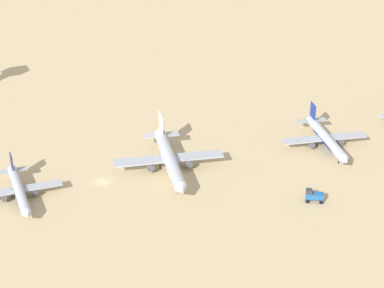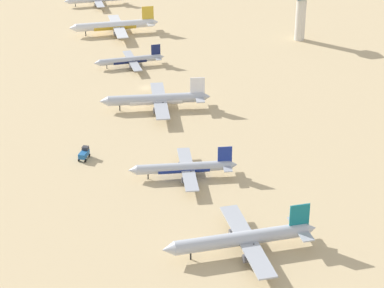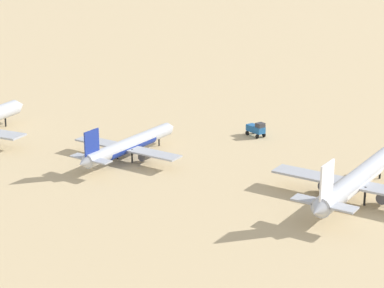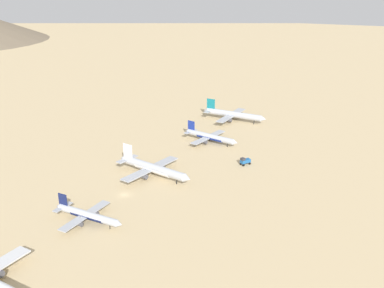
% 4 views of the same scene
% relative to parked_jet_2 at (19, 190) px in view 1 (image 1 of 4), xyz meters
% --- Properties ---
extents(ground_plane, '(1800.00, 1800.00, 0.00)m').
position_rel_parked_jet_2_xyz_m(ground_plane, '(-0.27, 25.17, -3.02)').
color(ground_plane, tan).
extents(parked_jet_2, '(31.43, 25.50, 9.07)m').
position_rel_parked_jet_2_xyz_m(parked_jet_2, '(0.00, 0.00, 0.00)').
color(parked_jet_2, '#B2B7C1').
rests_on(parked_jet_2, ground).
extents(parked_jet_3, '(42.72, 35.00, 12.39)m').
position_rel_parked_jet_2_xyz_m(parked_jet_3, '(0.78, 46.88, 1.10)').
color(parked_jet_3, '#B2B7C1').
rests_on(parked_jet_3, ground).
extents(parked_jet_4, '(35.44, 29.03, 10.28)m').
position_rel_parked_jet_2_xyz_m(parked_jet_4, '(6.21, 100.85, 0.40)').
color(parked_jet_4, '#B2B7C1').
rests_on(parked_jet_4, ground).
extents(service_truck, '(4.86, 5.70, 3.90)m').
position_rel_parked_jet_2_xyz_m(service_truck, '(34.91, 78.53, -0.94)').
color(service_truck, '#1E5999').
rests_on(service_truck, ground).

